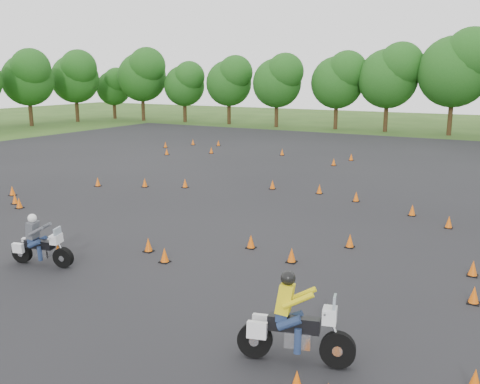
% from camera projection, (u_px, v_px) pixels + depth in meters
% --- Properties ---
extents(ground, '(140.00, 140.00, 0.00)m').
position_uv_depth(ground, '(183.00, 249.00, 18.11)').
color(ground, '#2D5119').
rests_on(ground, ground).
extents(asphalt_pad, '(62.00, 62.00, 0.00)m').
position_uv_depth(asphalt_pad, '(262.00, 210.00, 23.23)').
color(asphalt_pad, black).
rests_on(asphalt_pad, ground).
extents(treeline, '(87.04, 32.19, 10.81)m').
position_uv_depth(treeline, '(454.00, 88.00, 45.42)').
color(treeline, '#1C4D16').
rests_on(treeline, ground).
extents(traffic_cones, '(32.93, 33.45, 0.45)m').
position_uv_depth(traffic_cones, '(269.00, 207.00, 22.92)').
color(traffic_cones, '#E65B09').
rests_on(traffic_cones, asphalt_pad).
extents(rider_grey, '(2.22, 1.08, 1.64)m').
position_uv_depth(rider_grey, '(42.00, 240.00, 16.41)').
color(rider_grey, '#484A50').
rests_on(rider_grey, ground).
extents(rider_yellow, '(2.54, 1.35, 1.88)m').
position_uv_depth(rider_yellow, '(296.00, 320.00, 10.77)').
color(rider_yellow, yellow).
rests_on(rider_yellow, ground).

